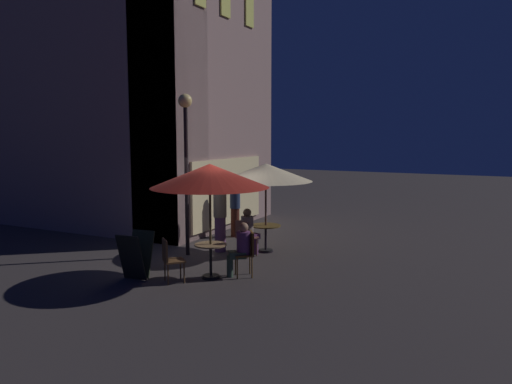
% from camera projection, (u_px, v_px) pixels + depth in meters
% --- Properties ---
extents(ground_plane, '(60.00, 60.00, 0.00)m').
position_uv_depth(ground_plane, '(199.00, 264.00, 11.76)').
color(ground_plane, '#383231').
extents(cafe_building, '(6.03, 8.69, 9.43)m').
position_uv_depth(cafe_building, '(135.00, 83.00, 15.82)').
color(cafe_building, gray).
rests_on(cafe_building, ground).
extents(street_lamp_near_corner, '(0.35, 0.35, 4.07)m').
position_uv_depth(street_lamp_near_corner, '(186.00, 140.00, 12.30)').
color(street_lamp_near_corner, black).
rests_on(street_lamp_near_corner, ground).
extents(menu_sandwich_board, '(0.73, 0.62, 0.99)m').
position_uv_depth(menu_sandwich_board, '(136.00, 256.00, 10.48)').
color(menu_sandwich_board, black).
rests_on(menu_sandwich_board, ground).
extents(cafe_table_0, '(0.69, 0.69, 0.75)m').
position_uv_depth(cafe_table_0, '(211.00, 254.00, 10.56)').
color(cafe_table_0, black).
rests_on(cafe_table_0, ground).
extents(cafe_table_1, '(0.79, 0.79, 0.71)m').
position_uv_depth(cafe_table_1, '(266.00, 232.00, 12.91)').
color(cafe_table_1, black).
rests_on(cafe_table_1, ground).
extents(patio_umbrella_0, '(2.52, 2.52, 2.46)m').
position_uv_depth(patio_umbrella_0, '(210.00, 176.00, 10.36)').
color(patio_umbrella_0, black).
rests_on(patio_umbrella_0, ground).
extents(patio_umbrella_1, '(2.42, 2.42, 2.33)m').
position_uv_depth(patio_umbrella_1, '(266.00, 173.00, 12.73)').
color(patio_umbrella_1, black).
rests_on(patio_umbrella_1, ground).
extents(cafe_chair_0, '(0.59, 0.59, 0.92)m').
position_uv_depth(cafe_chair_0, '(170.00, 257.00, 10.24)').
color(cafe_chair_0, brown).
rests_on(cafe_chair_0, ground).
extents(cafe_chair_1, '(0.56, 0.56, 0.99)m').
position_uv_depth(cafe_chair_1, '(248.00, 250.00, 10.68)').
color(cafe_chair_1, '#5A3A16').
rests_on(cafe_chair_1, ground).
extents(cafe_chair_2, '(0.53, 0.53, 0.93)m').
position_uv_depth(cafe_chair_2, '(245.00, 235.00, 12.36)').
color(cafe_chair_2, brown).
rests_on(cafe_chair_2, ground).
extents(patron_seated_0, '(0.46, 0.50, 1.19)m').
position_uv_depth(patron_seated_0, '(241.00, 246.00, 10.64)').
color(patron_seated_0, '#354A39').
rests_on(patron_seated_0, ground).
extents(patron_seated_1, '(0.51, 0.41, 1.22)m').
position_uv_depth(patron_seated_1, '(249.00, 229.00, 12.45)').
color(patron_seated_1, '#5C2E5C').
rests_on(patron_seated_1, ground).
extents(patron_standing_2, '(0.34, 0.34, 1.79)m').
position_uv_depth(patron_standing_2, '(220.00, 217.00, 12.90)').
color(patron_standing_2, '#643D62').
rests_on(patron_standing_2, ground).
extents(patron_standing_3, '(0.31, 0.31, 1.72)m').
position_uv_depth(patron_standing_3, '(235.00, 208.00, 14.78)').
color(patron_standing_3, '#491F15').
rests_on(patron_standing_3, ground).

